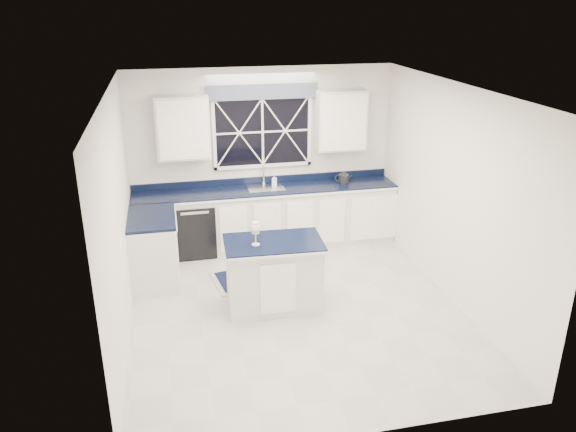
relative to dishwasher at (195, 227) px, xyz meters
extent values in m
plane|color=beige|center=(1.10, -1.95, -0.41)|extent=(4.50, 4.50, 0.00)
cube|color=white|center=(1.10, 0.30, 0.94)|extent=(4.00, 0.10, 2.70)
cube|color=white|center=(1.10, 0.00, 0.04)|extent=(3.98, 0.60, 0.90)
cube|color=white|center=(-0.60, -0.80, 0.04)|extent=(0.60, 1.00, 0.90)
cube|color=black|center=(1.10, 0.00, 0.51)|extent=(3.98, 0.64, 0.04)
cube|color=black|center=(0.00, 0.00, 0.00)|extent=(0.60, 0.58, 0.82)
cube|color=black|center=(1.10, 0.27, 1.34)|extent=(1.40, 0.02, 1.00)
cube|color=slate|center=(1.10, 0.21, 1.94)|extent=(1.65, 0.04, 0.22)
cube|color=white|center=(-0.07, 0.13, 1.49)|extent=(0.75, 0.34, 0.90)
cube|color=white|center=(2.28, 0.13, 1.49)|extent=(0.75, 0.34, 0.90)
cylinder|color=silver|center=(1.10, 0.22, 0.55)|extent=(0.05, 0.05, 0.04)
cylinder|color=silver|center=(1.10, 0.22, 0.69)|extent=(0.02, 0.02, 0.28)
cylinder|color=silver|center=(1.10, 0.13, 0.82)|extent=(0.02, 0.18, 0.02)
cube|color=white|center=(0.85, -1.83, 0.01)|extent=(1.16, 0.71, 0.85)
cube|color=black|center=(0.85, -1.83, 0.45)|extent=(1.22, 0.77, 0.04)
cube|color=#A8A7A3|center=(0.77, -1.03, -0.40)|extent=(1.31, 0.92, 0.01)
cube|color=#0F1333|center=(0.77, -1.03, -0.39)|extent=(1.16, 0.77, 0.01)
cylinder|color=#2A2B2D|center=(2.33, 0.03, 0.59)|extent=(0.19, 0.19, 0.13)
cone|color=#2A2B2D|center=(2.33, 0.03, 0.69)|extent=(0.16, 0.16, 0.06)
torus|color=#2A2B2D|center=(2.25, 0.05, 0.60)|extent=(0.11, 0.04, 0.11)
cylinder|color=#2A2B2D|center=(2.41, 0.00, 0.61)|extent=(0.07, 0.03, 0.08)
cylinder|color=silver|center=(0.63, -1.88, 0.48)|extent=(0.10, 0.10, 0.01)
cylinder|color=silver|center=(0.63, -1.88, 0.56)|extent=(0.02, 0.02, 0.15)
ellipsoid|color=silver|center=(0.63, -1.88, 0.69)|extent=(0.12, 0.12, 0.15)
cylinder|color=#E2D278|center=(0.63, -1.88, 0.66)|extent=(0.10, 0.10, 0.07)
imported|color=silver|center=(1.25, 0.13, 0.61)|extent=(0.09, 0.09, 0.16)
camera|label=1|loc=(-0.30, -7.91, 3.22)|focal=35.00mm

